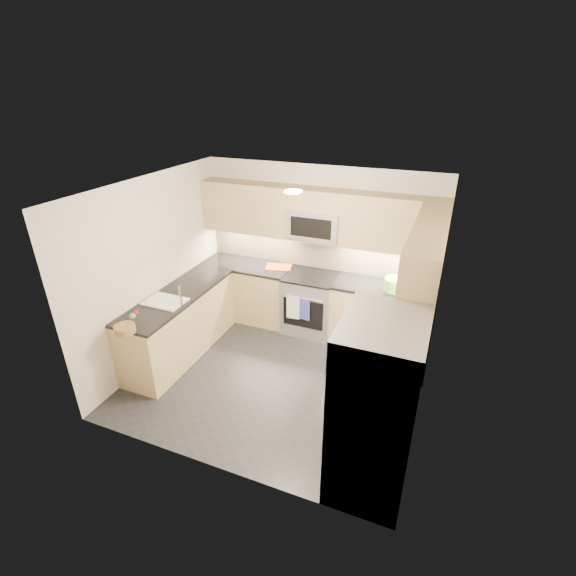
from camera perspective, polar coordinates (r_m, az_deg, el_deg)
The scene contains 36 objects.
floor at distance 5.71m, azimuth -1.34°, elevation -11.88°, with size 3.60×3.20×0.00m, color #25252A.
ceiling at distance 4.60m, azimuth -1.67°, elevation 13.40°, with size 3.60×3.20×0.02m, color beige.
wall_back at distance 6.41m, azimuth 4.20°, elevation 5.40°, with size 3.60×0.02×2.50m, color beige.
wall_front at distance 3.84m, azimuth -11.15°, elevation -10.68°, with size 3.60×0.02×2.50m, color beige.
wall_left at distance 5.92m, azimuth -17.72°, elevation 2.36°, with size 0.02×3.20×2.50m, color beige.
wall_right at distance 4.70m, azimuth 19.16°, elevation -4.29°, with size 0.02×3.20×2.50m, color beige.
base_cab_back_left at distance 6.86m, azimuth -5.48°, elevation -0.48°, with size 1.42×0.60×0.90m, color tan.
base_cab_back_right at distance 6.27m, azimuth 12.62°, elevation -3.82°, with size 1.42×0.60×0.90m, color tan.
base_cab_right at distance 5.26m, azimuth 14.73°, elevation -10.48°, with size 0.60×1.70×0.90m, color tan.
base_cab_peninsula at distance 6.10m, azimuth -14.49°, elevation -4.92°, with size 0.60×2.00×0.90m, color tan.
countertop_back_left at distance 6.67m, azimuth -5.66°, elevation 3.13°, with size 1.42×0.63×0.04m, color black.
countertop_back_right at distance 6.05m, azimuth 13.05°, elevation 0.03°, with size 1.42×0.63×0.04m, color black.
countertop_right at distance 5.00m, azimuth 15.34°, elevation -6.16°, with size 0.63×1.70×0.04m, color black.
countertop_peninsula at distance 5.88m, azimuth -15.00°, elevation -0.99°, with size 0.63×2.00×0.04m, color black.
upper_cab_back at distance 6.07m, azimuth 3.86°, elevation 9.94°, with size 3.60×0.35×0.75m, color tan.
upper_cab_right at distance 4.71m, azimuth 18.35°, elevation 3.72°, with size 0.35×1.95×0.75m, color tan.
backsplash_back at distance 6.42m, azimuth 4.17°, elevation 4.93°, with size 3.60×0.01×0.51m, color tan.
backsplash_right at distance 5.12m, azimuth 19.42°, elevation -2.41°, with size 0.01×2.30×0.51m, color tan.
gas_range at distance 6.46m, azimuth 3.07°, elevation -2.16°, with size 0.76×0.65×0.91m, color #9B9CA2.
range_cooktop at distance 6.25m, azimuth 3.17°, elevation 1.55°, with size 0.76×0.65×0.03m, color black.
oven_door_glass at distance 6.19m, azimuth 2.06°, elevation -3.55°, with size 0.62×0.02×0.45m, color black.
oven_handle at distance 6.04m, azimuth 2.04°, elevation -1.42°, with size 0.02×0.02×0.60m, color #B2B5BA.
microwave at distance 6.08m, azimuth 3.75°, elevation 8.75°, with size 0.76×0.40×0.40m, color #A9ACB1.
microwave_door at distance 5.89m, azimuth 3.10°, elevation 8.20°, with size 0.60×0.01×0.28m, color black.
refrigerator at distance 3.97m, azimuth 11.83°, elevation -15.77°, with size 0.70×0.90×1.80m, color #9FA2A7.
fridge_handle_left at distance 3.86m, azimuth 5.77°, elevation -15.76°, with size 0.02×0.02×1.20m, color #B2B5BA.
fridge_handle_right at distance 4.13m, azimuth 7.25°, elevation -12.60°, with size 0.02×0.02×1.20m, color #B2B5BA.
sink_basin at distance 5.73m, azimuth -16.40°, elevation -2.40°, with size 0.52×0.38×0.16m, color white.
faucet at distance 5.49m, azimuth -14.50°, elevation -1.08°, with size 0.03×0.03×0.28m, color silver.
utensil_bowl at distance 5.93m, azimuth 14.43°, elevation 0.47°, with size 0.30×0.30×0.17m, color #6DB04B.
cutting_board at distance 6.50m, azimuth -1.28°, elevation 2.89°, with size 0.39×0.28×0.01m, color #CB4713.
fruit_basket at distance 5.17m, azimuth -21.42°, elevation -5.23°, with size 0.24×0.24×0.09m, color olive.
fruit_apple at distance 5.31m, azimuth -20.10°, elevation -3.21°, with size 0.06×0.06×0.06m, color #A81315.
fruit_pear at distance 5.25m, azimuth -20.50°, elevation -3.61°, with size 0.07×0.07×0.07m, color #5AA647.
dish_towel_check at distance 6.15m, azimuth 0.70°, elevation -2.67°, with size 0.20×0.02×0.37m, color white.
dish_towel_blue at distance 6.09m, azimuth 2.24°, elevation -2.97°, with size 0.18×0.01×0.33m, color #343990.
Camera 1 is at (1.80, -4.11, 3.53)m, focal length 26.00 mm.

